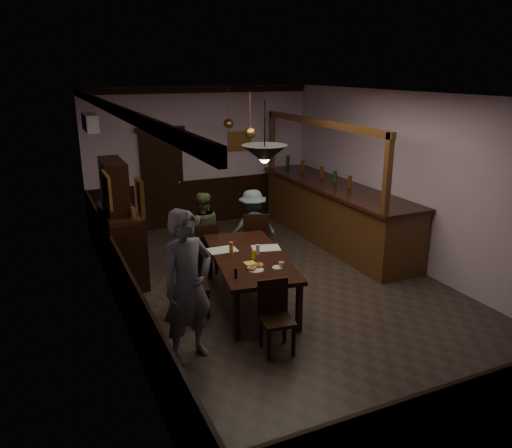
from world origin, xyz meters
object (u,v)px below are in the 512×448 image
person_seated_right (253,227)px  chair_side (188,283)px  chair_far_left (206,246)px  person_seated_left (202,231)px  dining_table (249,260)px  coffee_cup (281,265)px  person_standing (188,287)px  bar_counter (334,212)px  pendant_brass_far (229,123)px  pendant_iron (265,154)px  soda_can (254,255)px  chair_near (275,313)px  pendant_brass_mid (250,133)px  sideboard (121,232)px  chair_far_right (256,238)px

person_seated_right → chair_side: bearing=47.2°
chair_far_left → person_seated_left: (0.04, 0.27, 0.19)m
dining_table → coffee_cup: bearing=-70.6°
dining_table → person_seated_left: size_ratio=1.72×
person_standing → bar_counter: size_ratio=0.43×
person_seated_left → pendant_brass_far: (1.16, 1.64, 1.62)m
person_seated_left → pendant_iron: size_ratio=1.82×
soda_can → pendant_brass_far: 3.83m
chair_near → chair_side: size_ratio=0.98×
chair_near → person_seated_left: bearing=96.7°
chair_far_left → person_standing: size_ratio=0.48×
chair_side → pendant_brass_mid: pendant_brass_mid is taller
person_seated_left → sideboard: sideboard is taller
chair_side → person_seated_left: 1.83m
chair_far_right → person_seated_right: bearing=-82.3°
person_seated_right → pendant_brass_mid: 1.65m
person_standing → chair_near: bearing=-32.9°
person_standing → person_seated_left: (1.05, 2.66, -0.25)m
chair_far_left → soda_can: bearing=100.7°
chair_near → pendant_iron: pendant_iron is taller
chair_far_left → chair_near: 2.64m
sideboard → soda_can: bearing=-50.5°
chair_side → pendant_brass_far: bearing=-23.4°
pendant_brass_mid → person_standing: bearing=-126.0°
person_seated_left → pendant_brass_far: pendant_brass_far is taller
chair_side → bar_counter: bearing=-55.6°
coffee_cup → pendant_iron: 1.61m
chair_near → pendant_brass_far: size_ratio=1.11×
chair_far_right → sideboard: (-2.18, 0.55, 0.24)m
dining_table → sideboard: (-1.54, 1.73, 0.11)m
sideboard → pendant_brass_far: pendant_brass_far is taller
person_seated_left → soda_can: (0.20, -1.75, 0.13)m
chair_side → person_standing: size_ratio=0.49×
chair_far_left → person_standing: 2.64m
dining_table → chair_far_right: (0.64, 1.18, -0.13)m
pendant_brass_mid → pendant_brass_far: same height
soda_can → pendant_iron: 1.69m
chair_near → sideboard: (-1.32, 3.04, 0.30)m
chair_far_left → bar_counter: 2.93m
chair_far_right → bar_counter: size_ratio=0.23×
chair_near → person_seated_left: person_seated_left is taller
chair_side → pendant_iron: size_ratio=1.24×
chair_far_right → bar_counter: (2.02, 0.66, 0.06)m
person_seated_right → pendant_brass_far: 2.43m
chair_far_left → coffee_cup: 2.02m
chair_far_left → chair_far_right: 0.88m
coffee_cup → bar_counter: bar_counter is taller
pendant_brass_mid → pendant_brass_far: (0.20, 1.54, 0.00)m
soda_can → coffee_cup: bearing=-65.8°
person_seated_left → chair_far_left: bearing=94.8°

